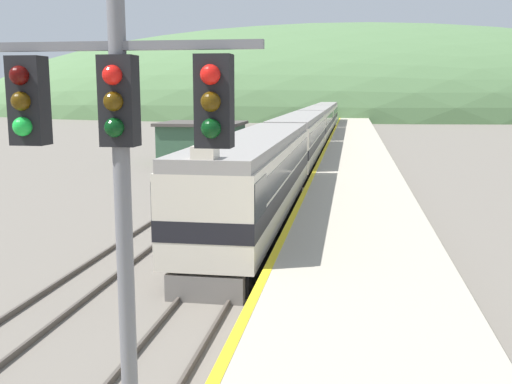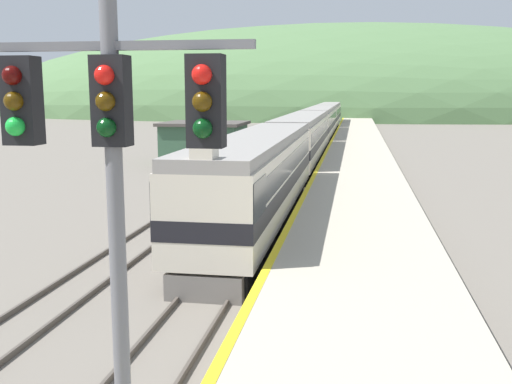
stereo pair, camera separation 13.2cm
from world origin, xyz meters
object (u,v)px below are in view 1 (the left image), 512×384
Objects in this scene: carriage_second at (301,138)px; express_train_lead_car at (257,178)px; carriage_third at (318,123)px; signal_mast_main at (121,170)px; carriage_fourth at (326,115)px.

express_train_lead_car is at bearing -90.00° from carriage_second.
signal_mast_main reaches higher than carriage_third.
carriage_fourth is (0.00, 68.25, -0.01)m from express_train_lead_car.
carriage_second is 23.15m from carriage_third.
express_train_lead_car reaches higher than carriage_second.
carriage_second is at bearing -90.00° from carriage_third.
carriage_second is 40.56m from signal_mast_main.
carriage_third is 63.66m from signal_mast_main.
express_train_lead_car is at bearing 94.21° from signal_mast_main.
carriage_fourth is at bearing 90.00° from express_train_lead_car.
carriage_fourth is (0.00, 23.15, 0.00)m from carriage_third.
carriage_fourth is (0.00, 46.29, 0.00)m from carriage_second.
signal_mast_main is at bearing -89.10° from carriage_fourth.
carriage_fourth is at bearing 90.00° from carriage_second.
carriage_third is at bearing -90.00° from carriage_fourth.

